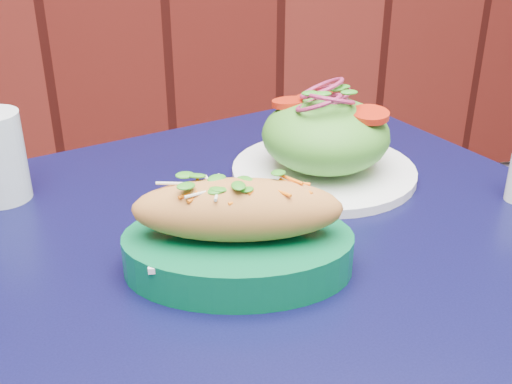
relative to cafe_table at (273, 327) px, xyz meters
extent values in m
cube|color=black|center=(0.00, 0.00, 0.07)|extent=(1.01, 1.01, 0.03)
cylinder|color=black|center=(0.21, 0.42, -0.30)|extent=(0.04, 0.04, 0.72)
cube|color=white|center=(-0.04, -0.01, 0.12)|extent=(0.18, 0.12, 0.01)
ellipsoid|color=#D08142|center=(-0.04, -0.01, 0.16)|extent=(0.22, 0.11, 0.06)
cylinder|color=white|center=(0.12, 0.19, 0.09)|extent=(0.24, 0.24, 0.01)
ellipsoid|color=#4C992D|center=(0.12, 0.19, 0.14)|extent=(0.16, 0.16, 0.09)
cylinder|color=#B8200D|center=(0.16, 0.15, 0.19)|extent=(0.05, 0.05, 0.01)
cylinder|color=#B8200D|center=(0.08, 0.22, 0.19)|extent=(0.05, 0.05, 0.01)
cylinder|color=#B8200D|center=(0.12, 0.24, 0.19)|extent=(0.05, 0.05, 0.01)
torus|color=#9A2151|center=(0.12, 0.19, 0.20)|extent=(0.06, 0.06, 0.01)
torus|color=#9A2151|center=(0.12, 0.19, 0.20)|extent=(0.06, 0.06, 0.01)
torus|color=#9A2151|center=(0.12, 0.19, 0.20)|extent=(0.06, 0.06, 0.01)
torus|color=#9A2151|center=(0.12, 0.19, 0.21)|extent=(0.06, 0.06, 0.01)
camera|label=1|loc=(-0.15, -0.54, 0.45)|focal=45.00mm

